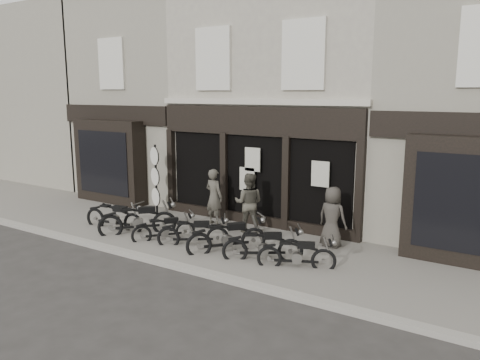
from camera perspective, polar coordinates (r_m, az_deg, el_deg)
The scene contains 17 objects.
ground_plane at distance 13.04m, azimuth -4.94°, elevation -8.81°, with size 90.00×90.00×0.00m, color #2D2B28.
pavement at distance 13.70m, azimuth -2.64°, elevation -7.54°, with size 30.00×4.20×0.12m, color slate.
kerb at distance 12.11m, azimuth -8.60°, elevation -10.11°, with size 30.00×0.25×0.13m, color gray.
central_building at distance 17.39m, azimuth 7.02°, elevation 9.72°, with size 7.30×6.22×8.34m.
neighbour_left at distance 20.90m, azimuth -9.17°, elevation 9.68°, with size 5.60×6.73×8.34m.
filler_left at distance 27.07m, azimuth -22.21°, elevation 9.34°, with size 11.00×6.00×8.20m, color gray.
motorcycle_0 at distance 15.25m, azimuth -15.05°, elevation -4.63°, with size 2.17×0.62×1.04m.
motorcycle_1 at distance 14.55m, azimuth -12.26°, elevation -5.11°, with size 1.79×1.89×1.12m.
motorcycle_2 at distance 13.85m, azimuth -9.19°, elevation -6.19°, with size 1.34×1.58×0.90m.
motorcycle_3 at distance 13.24m, azimuth -5.64°, elevation -6.76°, with size 1.78×1.34×0.97m.
motorcycle_4 at distance 12.66m, azimuth -1.52°, elevation -7.34°, with size 1.63×1.86×1.07m.
motorcycle_5 at distance 12.09m, azimuth 2.92°, elevation -8.36°, with size 1.85×1.36×1.00m.
motorcycle_6 at distance 11.64m, azimuth 7.00°, elevation -9.33°, with size 1.81×1.04×0.93m.
man_left at distance 15.06m, azimuth -3.18°, elevation -2.05°, with size 0.66×0.44×1.82m, color #48443B.
man_centre at distance 14.19m, azimuth 1.07°, elevation -2.81°, with size 0.89×0.69×1.83m, color #464338.
man_right at distance 13.11m, azimuth 11.18°, elevation -4.45°, with size 0.83×0.54×1.69m, color #38342F.
advert_sign_post at distance 16.62m, azimuth -10.25°, elevation -0.25°, with size 0.59×0.40×2.56m.
Camera 1 is at (7.53, -9.73, 4.32)m, focal length 35.00 mm.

